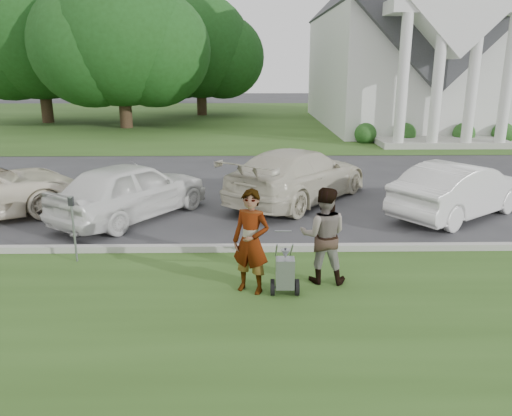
{
  "coord_description": "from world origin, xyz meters",
  "views": [
    {
      "loc": [
        -0.44,
        -9.39,
        3.85
      ],
      "look_at": [
        -0.29,
        0.0,
        1.12
      ],
      "focal_mm": 35.0,
      "sensor_mm": 36.0,
      "label": 1
    }
  ],
  "objects_px": {
    "church": "(400,29)",
    "tree_back": "(200,52)",
    "person_left": "(251,243)",
    "tree_far": "(38,34)",
    "car_c": "(298,175)",
    "tree_left": "(120,42)",
    "striping_cart": "(285,274)",
    "person_right": "(323,236)",
    "car_b": "(131,190)",
    "car_d": "(460,190)",
    "parking_meter_near": "(73,221)"
  },
  "relations": [
    {
      "from": "church",
      "to": "tree_back",
      "type": "distance_m",
      "value": 14.77
    },
    {
      "from": "person_left",
      "to": "tree_far",
      "type": "bearing_deg",
      "value": 142.2
    },
    {
      "from": "car_c",
      "to": "tree_far",
      "type": "bearing_deg",
      "value": -15.87
    },
    {
      "from": "tree_left",
      "to": "striping_cart",
      "type": "bearing_deg",
      "value": -70.78
    },
    {
      "from": "striping_cart",
      "to": "car_c",
      "type": "bearing_deg",
      "value": 83.4
    },
    {
      "from": "car_c",
      "to": "person_right",
      "type": "bearing_deg",
      "value": 126.66
    },
    {
      "from": "tree_left",
      "to": "church",
      "type": "bearing_deg",
      "value": 3.79
    },
    {
      "from": "car_b",
      "to": "car_d",
      "type": "bearing_deg",
      "value": -145.39
    },
    {
      "from": "car_c",
      "to": "car_d",
      "type": "distance_m",
      "value": 4.35
    },
    {
      "from": "striping_cart",
      "to": "tree_back",
      "type": "bearing_deg",
      "value": 98.59
    },
    {
      "from": "car_c",
      "to": "tree_left",
      "type": "bearing_deg",
      "value": -24.83
    },
    {
      "from": "car_c",
      "to": "tree_back",
      "type": "bearing_deg",
      "value": -41.09
    },
    {
      "from": "church",
      "to": "car_d",
      "type": "height_order",
      "value": "church"
    },
    {
      "from": "tree_far",
      "to": "car_d",
      "type": "relative_size",
      "value": 2.71
    },
    {
      "from": "tree_far",
      "to": "person_left",
      "type": "bearing_deg",
      "value": -62.69
    },
    {
      "from": "car_b",
      "to": "church",
      "type": "bearing_deg",
      "value": -87.36
    },
    {
      "from": "tree_left",
      "to": "tree_far",
      "type": "bearing_deg",
      "value": 153.44
    },
    {
      "from": "person_right",
      "to": "tree_far",
      "type": "bearing_deg",
      "value": -52.37
    },
    {
      "from": "tree_far",
      "to": "tree_back",
      "type": "relative_size",
      "value": 1.21
    },
    {
      "from": "car_c",
      "to": "parking_meter_near",
      "type": "bearing_deg",
      "value": 80.86
    },
    {
      "from": "church",
      "to": "person_right",
      "type": "bearing_deg",
      "value": -108.57
    },
    {
      "from": "tree_left",
      "to": "tree_far",
      "type": "height_order",
      "value": "tree_far"
    },
    {
      "from": "striping_cart",
      "to": "car_d",
      "type": "xyz_separation_m",
      "value": [
        4.87,
        4.58,
        0.32
      ]
    },
    {
      "from": "church",
      "to": "tree_far",
      "type": "height_order",
      "value": "church"
    },
    {
      "from": "church",
      "to": "car_c",
      "type": "distance_m",
      "value": 20.79
    },
    {
      "from": "tree_back",
      "to": "car_c",
      "type": "bearing_deg",
      "value": -78.8
    },
    {
      "from": "person_right",
      "to": "car_b",
      "type": "distance_m",
      "value": 5.91
    },
    {
      "from": "car_b",
      "to": "car_c",
      "type": "xyz_separation_m",
      "value": [
        4.44,
        1.61,
        0.02
      ]
    },
    {
      "from": "person_right",
      "to": "tree_left",
      "type": "bearing_deg",
      "value": -61.03
    },
    {
      "from": "church",
      "to": "person_left",
      "type": "distance_m",
      "value": 26.72
    },
    {
      "from": "person_right",
      "to": "parking_meter_near",
      "type": "bearing_deg",
      "value": -4.18
    },
    {
      "from": "church",
      "to": "tree_far",
      "type": "distance_m",
      "value": 23.09
    },
    {
      "from": "parking_meter_near",
      "to": "car_d",
      "type": "height_order",
      "value": "car_d"
    },
    {
      "from": "parking_meter_near",
      "to": "tree_left",
      "type": "bearing_deg",
      "value": 100.61
    },
    {
      "from": "person_left",
      "to": "person_right",
      "type": "xyz_separation_m",
      "value": [
        1.3,
        0.4,
        -0.03
      ]
    },
    {
      "from": "parking_meter_near",
      "to": "car_d",
      "type": "bearing_deg",
      "value": 18.65
    },
    {
      "from": "tree_far",
      "to": "car_c",
      "type": "height_order",
      "value": "tree_far"
    },
    {
      "from": "church",
      "to": "car_c",
      "type": "bearing_deg",
      "value": -113.38
    },
    {
      "from": "tree_far",
      "to": "car_c",
      "type": "distance_m",
      "value": 25.77
    },
    {
      "from": "tree_back",
      "to": "car_d",
      "type": "distance_m",
      "value": 28.7
    },
    {
      "from": "person_left",
      "to": "person_right",
      "type": "distance_m",
      "value": 1.36
    },
    {
      "from": "church",
      "to": "person_left",
      "type": "height_order",
      "value": "church"
    },
    {
      "from": "car_d",
      "to": "car_c",
      "type": "bearing_deg",
      "value": 32.52
    },
    {
      "from": "tree_far",
      "to": "parking_meter_near",
      "type": "height_order",
      "value": "tree_far"
    },
    {
      "from": "striping_cart",
      "to": "parking_meter_near",
      "type": "xyz_separation_m",
      "value": [
        -4.09,
        1.55,
        0.48
      ]
    },
    {
      "from": "tree_back",
      "to": "tree_far",
      "type": "bearing_deg",
      "value": -153.44
    },
    {
      "from": "striping_cart",
      "to": "tree_far",
      "type": "bearing_deg",
      "value": 119.18
    },
    {
      "from": "parking_meter_near",
      "to": "church",
      "type": "bearing_deg",
      "value": 60.8
    },
    {
      "from": "parking_meter_near",
      "to": "car_c",
      "type": "xyz_separation_m",
      "value": [
        4.91,
        4.6,
        -0.1
      ]
    },
    {
      "from": "parking_meter_near",
      "to": "car_c",
      "type": "bearing_deg",
      "value": 43.15
    }
  ]
}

